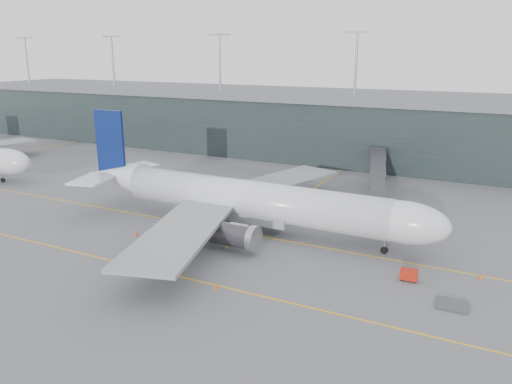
% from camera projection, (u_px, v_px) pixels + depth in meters
% --- Properties ---
extents(ground, '(320.00, 320.00, 0.00)m').
position_uv_depth(ground, '(230.00, 220.00, 77.08)').
color(ground, '#5E5E63').
rests_on(ground, ground).
extents(taxiline_a, '(160.00, 0.25, 0.02)m').
position_uv_depth(taxiline_a, '(217.00, 228.00, 73.65)').
color(taxiline_a, '#F0A416').
rests_on(taxiline_a, ground).
extents(taxiline_b, '(160.00, 0.25, 0.02)m').
position_uv_depth(taxiline_b, '(148.00, 269.00, 59.90)').
color(taxiline_b, '#F0A416').
rests_on(taxiline_b, ground).
extents(taxiline_lead_main, '(0.25, 60.00, 0.02)m').
position_uv_depth(taxiline_lead_main, '(307.00, 193.00, 92.09)').
color(taxiline_lead_main, '#F0A416').
rests_on(taxiline_lead_main, ground).
extents(taxiline_lead_adj, '(0.25, 60.00, 0.02)m').
position_uv_depth(taxiline_lead_adj, '(13.00, 154.00, 126.81)').
color(taxiline_lead_adj, '#F0A416').
rests_on(taxiline_lead_adj, ground).
extents(terminal, '(240.00, 36.00, 29.00)m').
position_uv_depth(terminal, '(344.00, 124.00, 124.82)').
color(terminal, '#1E2928').
rests_on(terminal, ground).
extents(main_aircraft, '(57.20, 53.93, 16.08)m').
position_uv_depth(main_aircraft, '(249.00, 200.00, 71.98)').
color(main_aircraft, silver).
rests_on(main_aircraft, ground).
extents(jet_bridge, '(11.98, 42.57, 6.07)m').
position_uv_depth(jet_bridge, '(386.00, 173.00, 87.77)').
color(jet_bridge, '#2B2C30').
rests_on(jet_bridge, ground).
extents(gse_cart, '(2.00, 1.35, 1.32)m').
position_uv_depth(gse_cart, '(409.00, 274.00, 56.74)').
color(gse_cart, '#A81C0C').
rests_on(gse_cart, ground).
extents(baggage_dolly, '(3.24, 2.64, 0.31)m').
position_uv_depth(baggage_dolly, '(452.00, 305.00, 51.11)').
color(baggage_dolly, '#3C3C41').
rests_on(baggage_dolly, ground).
extents(uld_a, '(2.55, 2.25, 1.96)m').
position_uv_depth(uld_a, '(240.00, 196.00, 86.59)').
color(uld_a, '#323136').
rests_on(uld_a, ground).
extents(uld_b, '(2.56, 2.30, 1.92)m').
position_uv_depth(uld_b, '(247.00, 192.00, 88.74)').
color(uld_b, '#323136').
rests_on(uld_b, ground).
extents(uld_c, '(2.30, 2.10, 1.70)m').
position_uv_depth(uld_c, '(264.00, 196.00, 86.85)').
color(uld_c, '#323136').
rests_on(uld_c, ground).
extents(cone_nose, '(0.48, 0.48, 0.76)m').
position_uv_depth(cone_nose, '(481.00, 276.00, 57.04)').
color(cone_nose, '#DF510C').
rests_on(cone_nose, ground).
extents(cone_wing_stbd, '(0.46, 0.46, 0.73)m').
position_uv_depth(cone_wing_stbd, '(216.00, 285.00, 54.90)').
color(cone_wing_stbd, '#D8550C').
rests_on(cone_wing_stbd, ground).
extents(cone_wing_port, '(0.50, 0.50, 0.79)m').
position_uv_depth(cone_wing_port, '(315.00, 205.00, 83.56)').
color(cone_wing_port, '#FE5C0E').
rests_on(cone_wing_port, ground).
extents(cone_tail, '(0.48, 0.48, 0.76)m').
position_uv_depth(cone_tail, '(136.00, 234.00, 70.48)').
color(cone_tail, '#CD420B').
rests_on(cone_tail, ground).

